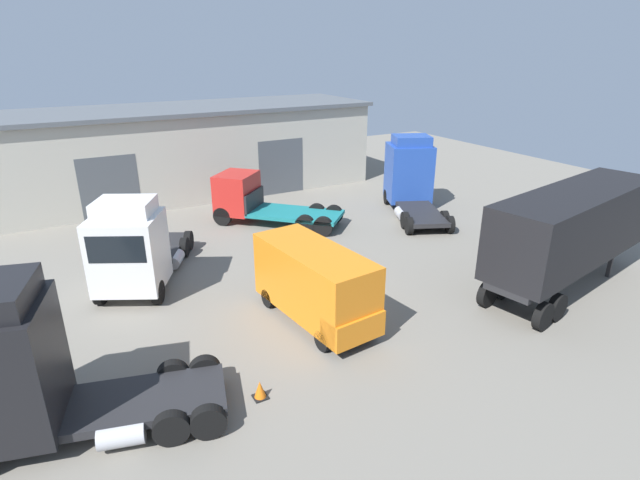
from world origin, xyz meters
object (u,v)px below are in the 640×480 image
(tractor_unit_blue, at_px, (410,175))
(delivery_van_orange, at_px, (316,284))
(tractor_unit_white, at_px, (134,248))
(flatbed_truck_red, at_px, (253,199))
(traffic_cone, at_px, (260,390))
(container_trailer_yellow, at_px, (573,228))
(tractor_unit_black, at_px, (21,369))

(tractor_unit_blue, distance_m, delivery_van_orange, 14.48)
(tractor_unit_white, distance_m, flatbed_truck_red, 9.25)
(flatbed_truck_red, height_order, traffic_cone, flatbed_truck_red)
(traffic_cone, bearing_deg, flatbed_truck_red, 68.32)
(container_trailer_yellow, height_order, flatbed_truck_red, container_trailer_yellow)
(delivery_van_orange, bearing_deg, tractor_unit_white, -143.79)
(traffic_cone, bearing_deg, tractor_unit_blue, 38.77)
(tractor_unit_blue, relative_size, delivery_van_orange, 1.27)
(delivery_van_orange, bearing_deg, container_trailer_yellow, 69.81)
(container_trailer_yellow, bearing_deg, tractor_unit_blue, 73.45)
(flatbed_truck_red, distance_m, traffic_cone, 15.34)
(flatbed_truck_red, bearing_deg, container_trailer_yellow, 165.77)
(flatbed_truck_red, relative_size, traffic_cone, 12.08)
(tractor_unit_white, height_order, delivery_van_orange, tractor_unit_white)
(tractor_unit_blue, distance_m, tractor_unit_black, 22.91)
(tractor_unit_white, height_order, tractor_unit_blue, tractor_unit_blue)
(tractor_unit_white, xyz_separation_m, tractor_unit_blue, (16.49, 3.28, 0.23))
(tractor_unit_blue, xyz_separation_m, delivery_van_orange, (-11.37, -8.96, -0.58))
(traffic_cone, bearing_deg, tractor_unit_white, 101.06)
(tractor_unit_white, distance_m, tractor_unit_black, 8.20)
(container_trailer_yellow, xyz_separation_m, flatbed_truck_red, (-7.96, 13.88, -1.29))
(container_trailer_yellow, relative_size, tractor_unit_black, 1.42)
(delivery_van_orange, bearing_deg, traffic_cone, -55.46)
(tractor_unit_black, relative_size, flatbed_truck_red, 1.02)
(flatbed_truck_red, bearing_deg, traffic_cone, 114.27)
(tractor_unit_white, bearing_deg, flatbed_truck_red, 155.06)
(flatbed_truck_red, bearing_deg, tractor_unit_black, 94.87)
(tractor_unit_blue, xyz_separation_m, traffic_cone, (-14.81, -11.89, -1.81))
(tractor_unit_blue, relative_size, tractor_unit_black, 1.02)
(flatbed_truck_red, xyz_separation_m, traffic_cone, (-5.66, -14.22, -1.07))
(tractor_unit_white, height_order, container_trailer_yellow, container_trailer_yellow)
(tractor_unit_black, xyz_separation_m, flatbed_truck_red, (11.20, 12.85, -0.73))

